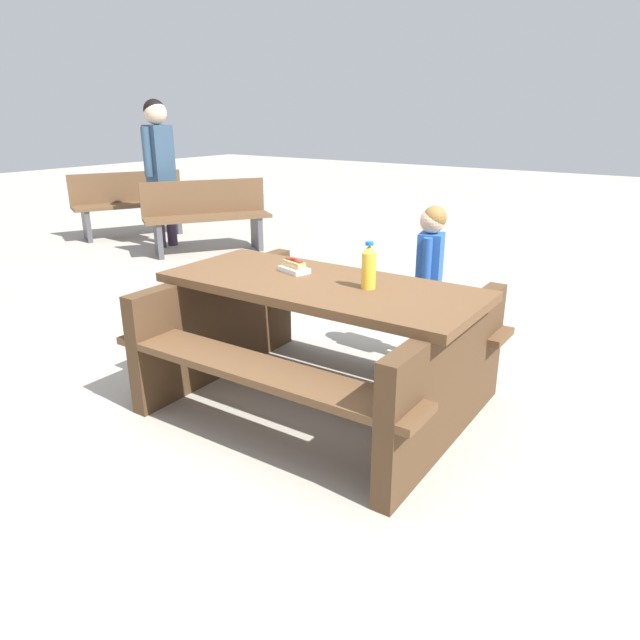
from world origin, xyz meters
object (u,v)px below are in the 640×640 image
object	(u,v)px
hotdog_tray	(294,267)
park_bench_near	(207,215)
bystander_adult	(159,155)
park_bench_mid	(130,203)
soda_bottle	(369,267)
picnic_table	(320,333)
child_in_coat	(430,265)

from	to	relation	value
hotdog_tray	park_bench_near	xyz separation A→B (m)	(3.18, -2.38, -0.33)
bystander_adult	park_bench_mid	bearing A→B (deg)	-11.53
park_bench_mid	bystander_adult	size ratio (longest dim) A/B	0.86
soda_bottle	hotdog_tray	distance (m)	0.53
picnic_table	hotdog_tray	distance (m)	0.42
park_bench_mid	bystander_adult	xyz separation A→B (m)	(-0.92, 0.19, 0.68)
park_bench_near	picnic_table	bearing A→B (deg)	144.33
bystander_adult	park_bench_near	bearing A→B (deg)	-171.17
park_bench_mid	picnic_table	bearing A→B (deg)	153.02
picnic_table	child_in_coat	xyz separation A→B (m)	(-0.23, -0.94, 0.24)
hotdog_tray	child_in_coat	size ratio (longest dim) A/B	0.19
picnic_table	hotdog_tray	xyz separation A→B (m)	(0.24, -0.08, 0.34)
park_bench_near	hotdog_tray	bearing A→B (deg)	143.22
soda_bottle	park_bench_near	size ratio (longest dim) A/B	0.17
bystander_adult	hotdog_tray	bearing A→B (deg)	149.30
park_bench_mid	bystander_adult	distance (m)	1.16
park_bench_near	bystander_adult	xyz separation A→B (m)	(0.65, 0.10, 0.68)
picnic_table	park_bench_mid	xyz separation A→B (m)	(4.99, -2.54, 0.00)
child_in_coat	bystander_adult	world-z (taller)	bystander_adult
picnic_table	park_bench_near	world-z (taller)	park_bench_near
picnic_table	park_bench_mid	bearing A→B (deg)	-26.98
child_in_coat	bystander_adult	distance (m)	4.55
picnic_table	child_in_coat	size ratio (longest dim) A/B	1.71
picnic_table	park_bench_mid	world-z (taller)	park_bench_mid
picnic_table	soda_bottle	xyz separation A→B (m)	(-0.28, -0.04, 0.42)
hotdog_tray	child_in_coat	distance (m)	0.98
picnic_table	child_in_coat	distance (m)	0.99
child_in_coat	bystander_adult	bearing A→B (deg)	-18.25
picnic_table	park_bench_near	distance (m)	4.21
child_in_coat	park_bench_near	world-z (taller)	child_in_coat
picnic_table	soda_bottle	size ratio (longest dim) A/B	7.27
park_bench_mid	soda_bottle	bearing A→B (deg)	154.67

